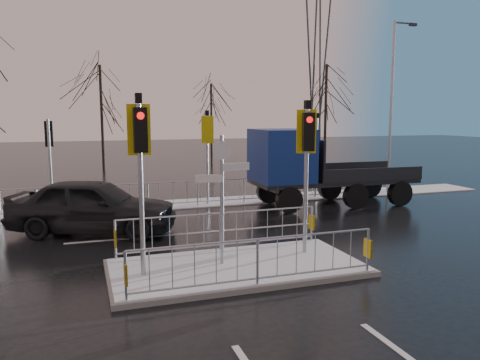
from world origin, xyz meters
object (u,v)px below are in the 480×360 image
object	(u,v)px
traffic_island	(236,254)
street_lamp_right	(393,100)
flatbed_truck	(303,166)
car_far_lane	(93,206)

from	to	relation	value
traffic_island	street_lamp_right	size ratio (longest dim) A/B	0.75
traffic_island	flatbed_truck	xyz separation A→B (m)	(5.05, 6.61, 1.27)
traffic_island	car_far_lane	size ratio (longest dim) A/B	1.17
traffic_island	street_lamp_right	bearing A→B (deg)	38.73
traffic_island	flatbed_truck	distance (m)	8.42
traffic_island	flatbed_truck	bearing A→B (deg)	52.65
street_lamp_right	flatbed_truck	bearing A→B (deg)	-161.29
car_far_lane	flatbed_truck	bearing A→B (deg)	-55.60
car_far_lane	traffic_island	bearing A→B (deg)	-125.23
traffic_island	flatbed_truck	size ratio (longest dim) A/B	0.88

